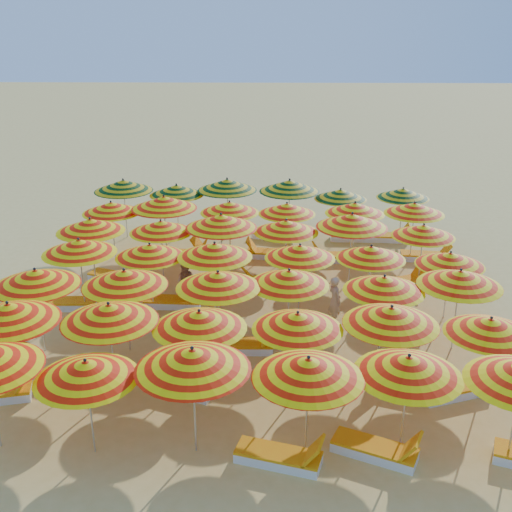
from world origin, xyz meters
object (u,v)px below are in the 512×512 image
lounger_17 (426,256)px  umbrella_22 (371,253)px  lounger_7 (242,346)px  umbrella_10 (391,316)px  umbrella_4 (408,366)px  umbrella_27 (286,226)px  umbrella_41 (403,193)px  umbrella_2 (192,359)px  umbrella_8 (199,320)px  lounger_15 (269,253)px  lounger_0 (281,457)px  umbrella_26 (221,221)px  lounger_9 (174,302)px  lounger_16 (336,257)px  umbrella_34 (355,208)px  lounger_19 (354,236)px  umbrella_15 (289,278)px  umbrella_21 (300,252)px  lounger_5 (405,384)px  umbrella_31 (164,203)px  umbrella_32 (229,207)px  umbrella_3 (308,368)px  umbrella_12 (36,278)px  umbrella_36 (123,186)px  lounger_12 (403,283)px  umbrella_9 (298,321)px  lounger_14 (214,252)px  umbrella_14 (218,280)px  umbrella_16 (384,284)px  umbrella_30 (111,208)px  umbrella_20 (215,250)px  umbrella_29 (423,231)px  umbrella_19 (150,251)px  umbrella_6 (8,313)px  umbrella_38 (227,185)px  lounger_10 (115,277)px  umbrella_18 (79,247)px  umbrella_23 (450,259)px  umbrella_28 (352,221)px  umbrella_25 (161,227)px  beachgoer_b (187,283)px  umbrella_13 (124,278)px  umbrella_1 (86,370)px  umbrella_24 (90,225)px  umbrella_37 (177,190)px  lounger_20 (387,237)px  umbrella_40 (341,194)px

lounger_17 → umbrella_22: bearing=-115.8°
lounger_7 → umbrella_10: bearing=-30.5°
umbrella_4 → lounger_7: bearing=130.2°
umbrella_27 → umbrella_41: 6.19m
umbrella_2 → umbrella_8: 1.95m
lounger_15 → lounger_0: bearing=96.7°
umbrella_26 → umbrella_27: bearing=3.0°
lounger_9 → lounger_16: bearing=38.5°
umbrella_34 → lounger_19: (0.32, 2.11, -1.78)m
umbrella_15 → lounger_0: umbrella_15 is taller
umbrella_21 → umbrella_26: bearing=139.8°
lounger_0 → lounger_5: same height
umbrella_26 → umbrella_31: 2.93m
umbrella_32 → umbrella_3: bearing=-78.8°
umbrella_41 → lounger_9: 10.12m
umbrella_12 → lounger_19: (9.18, 8.67, -1.93)m
umbrella_36 → lounger_12: size_ratio=1.30×
umbrella_9 → lounger_14: umbrella_9 is taller
umbrella_14 → umbrella_26: size_ratio=1.09×
umbrella_16 → lounger_7: size_ratio=1.51×
umbrella_12 → umbrella_30: bearing=86.7°
umbrella_20 → umbrella_29: bearing=18.8°
umbrella_27 → umbrella_36: size_ratio=0.97×
umbrella_21 → umbrella_34: (2.09, 4.14, 0.03)m
umbrella_19 → umbrella_10: bearing=-35.1°
umbrella_6 → umbrella_31: umbrella_31 is taller
umbrella_38 → lounger_15: bearing=-52.6°
umbrella_34 → umbrella_6: bearing=-135.5°
umbrella_31 → lounger_10: 3.11m
umbrella_20 → umbrella_38: 6.68m
umbrella_2 → lounger_12: size_ratio=1.53×
umbrella_18 → umbrella_23: bearing=-1.8°
lounger_16 → umbrella_28: bearing=92.1°
umbrella_3 → lounger_16: (1.63, 10.61, -1.89)m
umbrella_38 → lounger_15: umbrella_38 is taller
umbrella_6 → umbrella_25: (2.35, 6.61, -0.22)m
umbrella_10 → umbrella_38: bearing=111.9°
umbrella_9 → umbrella_22: 4.98m
beachgoer_b → umbrella_13: bearing=-111.6°
lounger_15 → umbrella_27: bearing=108.7°
umbrella_22 → umbrella_25: (-6.37, 2.10, 0.03)m
umbrella_1 → umbrella_24: bearing=104.0°
umbrella_14 → umbrella_31: 6.81m
umbrella_15 → umbrella_24: size_ratio=1.09×
umbrella_32 → lounger_10: size_ratio=1.42×
umbrella_37 → lounger_9: umbrella_37 is taller
umbrella_26 → lounger_20: umbrella_26 is taller
lounger_10 → lounger_15: size_ratio=1.02×
umbrella_30 → umbrella_36: size_ratio=1.14×
umbrella_40 → lounger_19: (0.60, 0.07, -1.70)m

